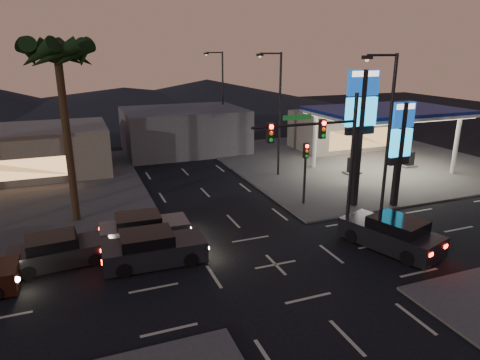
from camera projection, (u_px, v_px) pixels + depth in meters
name	position (u px, v px, depth m)	size (l,w,h in m)	color
ground	(276.00, 265.00, 21.07)	(140.00, 140.00, 0.00)	black
corner_lot_ne	(353.00, 160.00, 40.88)	(24.00, 24.00, 0.12)	#47443F
gas_station	(387.00, 113.00, 35.85)	(12.20, 8.20, 5.47)	silver
convenience_store	(342.00, 130.00, 45.46)	(10.00, 6.00, 4.00)	#726B5B
pylon_sign_tall	(361.00, 112.00, 27.07)	(2.20, 0.35, 9.00)	black
pylon_sign_short	(401.00, 139.00, 27.55)	(1.60, 0.35, 7.00)	black
traffic_signal_mast	(326.00, 147.00, 22.63)	(6.10, 0.39, 8.00)	black
pedestal_signal	(305.00, 164.00, 28.36)	(0.32, 0.39, 4.30)	black
streetlight_near	(385.00, 137.00, 22.66)	(2.14, 0.25, 10.00)	black
streetlight_mid	(277.00, 108.00, 34.25)	(2.14, 0.25, 10.00)	black
streetlight_far	(221.00, 92.00, 46.73)	(2.14, 0.25, 10.00)	black
palm_a	(58.00, 64.00, 23.67)	(4.41, 4.41, 10.86)	black
building_far_west	(7.00, 153.00, 35.24)	(16.00, 8.00, 4.00)	#726B5B
building_far_mid	(184.00, 130.00, 44.30)	(12.00, 9.00, 4.40)	#4C4C51
hill_right	(207.00, 93.00, 79.04)	(50.00, 50.00, 5.00)	black
hill_center	(125.00, 99.00, 73.98)	(60.00, 60.00, 4.00)	black
car_lane_a_front	(153.00, 249.00, 21.03)	(5.18, 2.30, 1.67)	black
car_lane_b_front	(143.00, 229.00, 23.47)	(4.93, 2.22, 1.58)	#5B5A5D
car_lane_b_mid	(59.00, 251.00, 20.90)	(4.89, 2.34, 1.55)	black
suv_station	(392.00, 234.00, 22.61)	(3.70, 5.66, 1.76)	black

